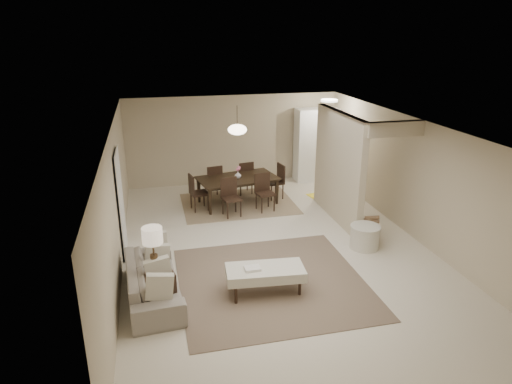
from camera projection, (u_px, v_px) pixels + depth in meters
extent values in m
plane|color=beige|center=(276.00, 249.00, 9.23)|extent=(9.00, 9.00, 0.00)
plane|color=white|center=(278.00, 127.00, 8.39)|extent=(9.00, 9.00, 0.00)
plane|color=#C0B091|center=(234.00, 140.00, 12.93)|extent=(6.00, 0.00, 6.00)
plane|color=#C0B091|center=(116.00, 204.00, 8.15)|extent=(0.00, 9.00, 9.00)
plane|color=#C0B091|center=(416.00, 180.00, 9.46)|extent=(0.00, 9.00, 9.00)
cube|color=#C0B091|center=(338.00, 167.00, 10.35)|extent=(0.15, 2.50, 2.50)
cube|color=black|center=(120.00, 204.00, 8.79)|extent=(0.04, 0.90, 2.04)
cube|color=white|center=(316.00, 145.00, 13.19)|extent=(1.20, 0.55, 2.10)
cylinder|color=white|center=(329.00, 100.00, 11.84)|extent=(0.44, 0.44, 0.05)
cube|color=brown|center=(272.00, 282.00, 8.03)|extent=(3.20, 3.20, 0.01)
imported|color=gray|center=(153.00, 281.00, 7.49)|extent=(2.11, 0.94, 0.60)
cube|color=beige|center=(265.00, 273.00, 7.58)|extent=(1.35, 0.71, 0.17)
cylinder|color=black|center=(236.00, 296.00, 7.34)|extent=(0.05, 0.05, 0.29)
cylinder|color=black|center=(300.00, 287.00, 7.58)|extent=(0.05, 0.05, 0.29)
cylinder|color=black|center=(231.00, 282.00, 7.74)|extent=(0.05, 0.05, 0.29)
cylinder|color=black|center=(292.00, 275.00, 7.98)|extent=(0.05, 0.05, 0.29)
cube|color=black|center=(157.00, 287.00, 7.32)|extent=(0.63, 0.63, 0.57)
cylinder|color=#49351F|center=(155.00, 263.00, 7.18)|extent=(0.12, 0.12, 0.30)
cylinder|color=#49351F|center=(153.00, 247.00, 7.08)|extent=(0.03, 0.03, 0.26)
cylinder|color=beige|center=(152.00, 235.00, 7.02)|extent=(0.32, 0.32, 0.26)
cylinder|color=beige|center=(365.00, 237.00, 9.22)|extent=(0.61, 0.61, 0.47)
cylinder|color=brown|center=(371.00, 232.00, 9.63)|extent=(0.42, 0.42, 0.32)
cube|color=#7E6F4E|center=(238.00, 204.00, 11.63)|extent=(2.80, 2.10, 0.01)
imported|color=black|center=(238.00, 191.00, 11.51)|extent=(2.13, 1.43, 0.69)
imported|color=white|center=(238.00, 175.00, 11.37)|extent=(0.22, 0.22, 0.17)
cube|color=yellow|center=(326.00, 195.00, 12.23)|extent=(1.01, 0.73, 0.01)
cylinder|color=#49351F|center=(237.00, 116.00, 10.88)|extent=(0.02, 0.02, 0.50)
ellipsoid|color=#FFEAC6|center=(237.00, 130.00, 10.99)|extent=(0.46, 0.46, 0.25)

